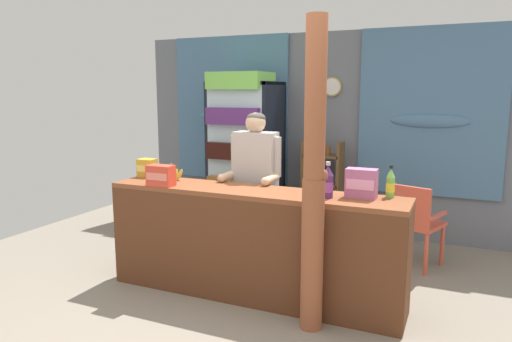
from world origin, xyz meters
The scene contains 15 objects.
ground_plane centered at (0.00, 1.09, 0.00)m, with size 7.11×7.11×0.00m, color gray.
back_wall_curtained centered at (-0.03, 2.78, 1.29)m, with size 5.30×0.22×2.50m.
stall_counter centered at (-0.11, 0.43, 0.57)m, with size 2.61×0.49×0.95m.
timber_post centered at (0.53, 0.19, 1.10)m, with size 0.19×0.17×2.30m.
drink_fridge centered at (-0.98, 2.18, 1.10)m, with size 0.79×0.75×2.00m.
bottle_shelf_rack centered at (-0.07, 2.51, 0.61)m, with size 0.48×0.28×1.18m.
plastic_lawn_chair centered at (1.10, 1.82, 0.49)m, with size 0.56×0.56×0.86m.
shopkeeper centered at (-0.29, 0.99, 1.00)m, with size 0.51×0.42×1.58m.
soda_bottle_grape_soda centered at (0.55, 0.49, 1.07)m, with size 0.09×0.09×0.29m.
soda_bottle_iced_tea centered at (0.41, 0.57, 1.04)m, with size 0.07×0.07×0.21m.
soda_bottle_lime_soda centered at (1.00, 0.71, 1.06)m, with size 0.07×0.07×0.26m.
snack_box_crackers centered at (-0.92, 0.35, 1.04)m, with size 0.24×0.13×0.18m.
snack_box_wafer centered at (0.79, 0.60, 1.07)m, with size 0.24×0.13×0.23m.
snack_box_choco_powder centered at (-1.32, 0.68, 1.04)m, with size 0.16×0.13×0.17m.
banana_bunch centered at (-1.01, 0.65, 1.01)m, with size 0.27×0.05×0.16m.
Camera 1 is at (1.50, -3.03, 1.78)m, focal length 33.03 mm.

